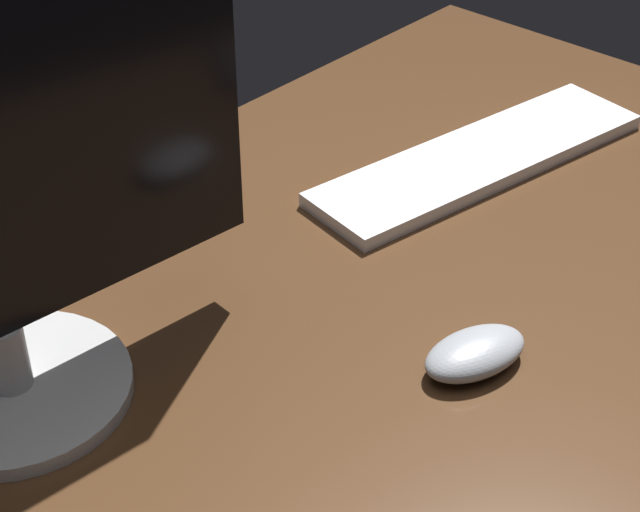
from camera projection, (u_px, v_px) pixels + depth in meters
desk at (371, 328)px, 105.90cm from camera, size 140.00×84.00×2.00cm
keyboard at (479, 159)px, 129.17cm from camera, size 47.14×19.86×1.75cm
computer_mouse at (475, 353)px, 98.81cm from camera, size 11.99×8.76×3.15cm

